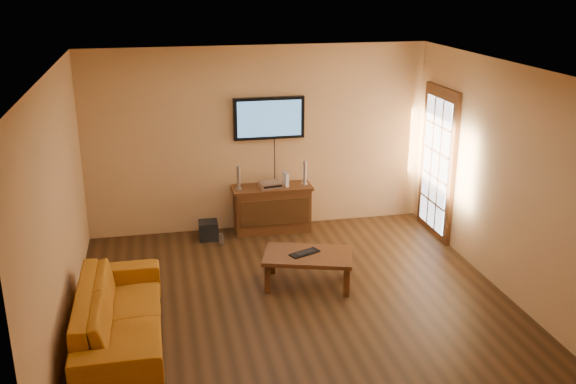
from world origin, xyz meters
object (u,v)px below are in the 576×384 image
object	(u,v)px
television	(269,118)
subwoofer	(208,230)
media_console	(272,208)
sofa	(119,306)
coffee_table	(308,258)
keyboard	(305,253)
av_receiver	(270,184)
bottle	(221,239)
speaker_left	(239,179)
speaker_right	(305,174)
game_console	(286,179)

from	to	relation	value
television	subwoofer	size ratio (longest dim) A/B	3.87
media_console	sofa	distance (m)	3.40
coffee_table	keyboard	xyz separation A→B (m)	(-0.04, 0.02, 0.06)
coffee_table	keyboard	bearing A→B (deg)	156.20
television	av_receiver	bearing A→B (deg)	-97.75
bottle	sofa	bearing A→B (deg)	-119.51
speaker_left	subwoofer	bearing A→B (deg)	-166.63
speaker_right	bottle	xyz separation A→B (m)	(-1.30, -0.39, -0.77)
media_console	television	size ratio (longest dim) A/B	1.13
subwoofer	keyboard	bearing A→B (deg)	-57.25
sofa	keyboard	world-z (taller)	sofa
sofa	game_console	size ratio (longest dim) A/B	10.39
television	coffee_table	size ratio (longest dim) A/B	0.85
keyboard	game_console	bearing A→B (deg)	85.37
television	keyboard	size ratio (longest dim) A/B	2.55
sofa	subwoofer	distance (m)	2.80
coffee_table	speaker_left	bearing A→B (deg)	108.15
speaker_right	bottle	bearing A→B (deg)	-163.42
media_console	television	xyz separation A→B (m)	(-0.00, 0.18, 1.32)
media_console	game_console	bearing A→B (deg)	-2.88
media_console	sofa	xyz separation A→B (m)	(-2.10, -2.67, 0.07)
sofa	coffee_table	bearing A→B (deg)	-68.60
speaker_right	game_console	bearing A→B (deg)	-177.31
subwoofer	media_console	bearing A→B (deg)	9.21
television	speaker_left	size ratio (longest dim) A/B	3.00
speaker_right	keyboard	size ratio (longest dim) A/B	0.88
av_receiver	bottle	xyz separation A→B (m)	(-0.78, -0.37, -0.64)
coffee_table	game_console	xyz separation A→B (m)	(0.10, 1.82, 0.43)
media_console	television	bearing A→B (deg)	90.00
speaker_left	television	bearing A→B (deg)	22.62
television	sofa	distance (m)	3.76
game_console	bottle	bearing A→B (deg)	-168.86
speaker_left	speaker_right	size ratio (longest dim) A/B	0.97
game_console	av_receiver	bearing A→B (deg)	170.79
keyboard	bottle	bearing A→B (deg)	121.28
media_console	game_console	world-z (taller)	game_console
media_console	sofa	world-z (taller)	sofa
bottle	av_receiver	bearing A→B (deg)	25.58
sofa	speaker_left	world-z (taller)	speaker_left
media_console	speaker_left	size ratio (longest dim) A/B	3.38
coffee_table	speaker_left	distance (m)	1.96
subwoofer	keyboard	xyz separation A→B (m)	(1.02, -1.68, 0.29)
game_console	media_console	bearing A→B (deg)	168.02
television	keyboard	xyz separation A→B (m)	(0.06, -1.99, -1.24)
av_receiver	game_console	bearing A→B (deg)	-9.23
television	av_receiver	size ratio (longest dim) A/B	3.21
media_console	television	world-z (taller)	television
bottle	keyboard	world-z (taller)	keyboard
av_receiver	speaker_right	bearing A→B (deg)	-7.68
av_receiver	keyboard	bearing A→B (deg)	-96.38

